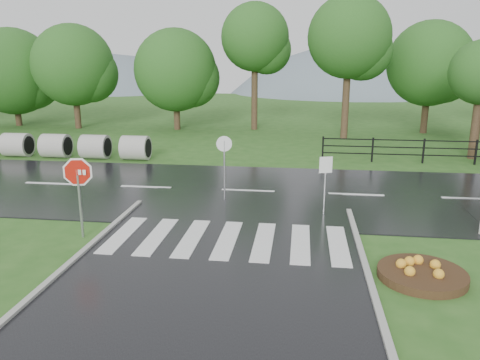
# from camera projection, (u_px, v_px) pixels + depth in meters

# --- Properties ---
(ground) EXTENTS (120.00, 120.00, 0.00)m
(ground) POSITION_uv_depth(u_px,v_px,m) (182.00, 350.00, 8.09)
(ground) COLOR #2B591D
(ground) RESTS_ON ground
(main_road) EXTENTS (90.00, 8.00, 0.04)m
(main_road) POSITION_uv_depth(u_px,v_px,m) (248.00, 192.00, 17.68)
(main_road) COLOR black
(main_road) RESTS_ON ground
(crosswalk) EXTENTS (6.50, 2.80, 0.02)m
(crosswalk) POSITION_uv_depth(u_px,v_px,m) (227.00, 239.00, 12.87)
(crosswalk) COLOR silver
(crosswalk) RESTS_ON ground
(fence_west) EXTENTS (9.58, 0.08, 1.20)m
(fence_west) POSITION_uv_depth(u_px,v_px,m) (424.00, 148.00, 22.28)
(fence_west) COLOR black
(fence_west) RESTS_ON ground
(hills) EXTENTS (102.00, 48.00, 48.00)m
(hills) POSITION_uv_depth(u_px,v_px,m) (309.00, 191.00, 73.93)
(hills) COLOR slate
(hills) RESTS_ON ground
(treeline) EXTENTS (83.20, 5.20, 10.00)m
(treeline) POSITION_uv_depth(u_px,v_px,m) (287.00, 134.00, 30.99)
(treeline) COLOR #20541A
(treeline) RESTS_ON ground
(culvert_pipes) EXTENTS (13.90, 1.20, 1.20)m
(culvert_pipes) POSITION_uv_depth(u_px,v_px,m) (17.00, 145.00, 23.91)
(culvert_pipes) COLOR #9E9B93
(culvert_pipes) RESTS_ON ground
(stop_sign) EXTENTS (1.06, 0.25, 2.43)m
(stop_sign) POSITION_uv_depth(u_px,v_px,m) (78.00, 179.00, 12.78)
(stop_sign) COLOR #939399
(stop_sign) RESTS_ON ground
(flower_bed) EXTENTS (1.99, 1.99, 0.40)m
(flower_bed) POSITION_uv_depth(u_px,v_px,m) (422.00, 273.00, 10.67)
(flower_bed) COLOR #332111
(flower_bed) RESTS_ON ground
(reg_sign_small) EXTENTS (0.41, 0.15, 1.92)m
(reg_sign_small) POSITION_uv_depth(u_px,v_px,m) (325.00, 173.00, 14.73)
(reg_sign_small) COLOR #939399
(reg_sign_small) RESTS_ON ground
(reg_sign_round) EXTENTS (0.53, 0.14, 2.32)m
(reg_sign_round) POSITION_uv_depth(u_px,v_px,m) (224.00, 161.00, 16.18)
(reg_sign_round) COLOR #939399
(reg_sign_round) RESTS_ON ground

